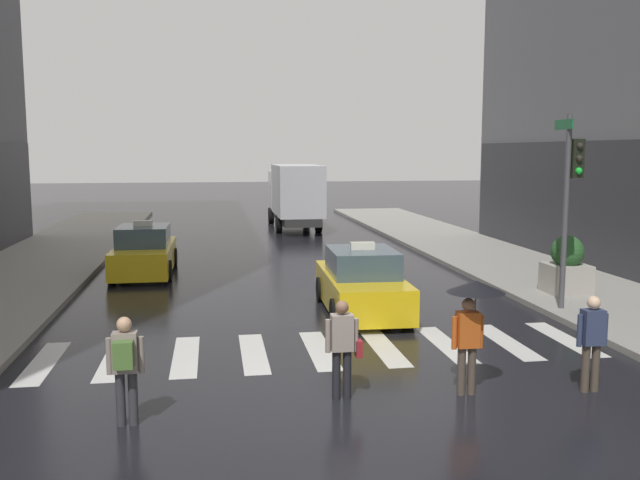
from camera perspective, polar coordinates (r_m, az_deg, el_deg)
The scene contains 11 objects.
ground_plane at distance 11.39m, azimuth 2.36°, elevation -13.44°, with size 160.00×160.00×0.00m, color black.
crosswalk_markings at distance 14.18m, azimuth -0.05°, elevation -9.16°, with size 11.30×2.80×0.01m.
traffic_light_pole at distance 17.87m, azimuth 20.20°, elevation 4.43°, with size 0.44×0.84×4.80m.
taxi_lead at distance 17.28m, azimuth 3.48°, elevation -3.69°, with size 2.04×4.59×1.80m.
taxi_second at distance 23.25m, azimuth -14.47°, elevation -1.03°, with size 1.96×4.56×1.80m.
box_truck at distance 35.48m, azimuth -2.10°, elevation 3.88°, with size 2.28×7.54×3.35m.
pedestrian_with_umbrella at distance 11.61m, azimuth 12.64°, elevation -5.39°, with size 0.96×0.96×1.94m.
pedestrian_with_backpack at distance 10.57m, azimuth -15.96°, elevation -9.82°, with size 0.55×0.43×1.65m.
pedestrian_with_handbag at distance 11.28m, azimuth 1.91°, elevation -8.63°, with size 0.60×0.24×1.65m.
pedestrian_plain_coat at distance 12.47m, azimuth 21.76°, elevation -7.58°, with size 0.55×0.24×1.65m.
planter_near_corner at distance 20.06m, azimuth 19.90°, elevation -2.14°, with size 1.10×1.10×1.60m.
Camera 1 is at (-2.11, -10.43, 4.06)m, focal length 38.32 mm.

